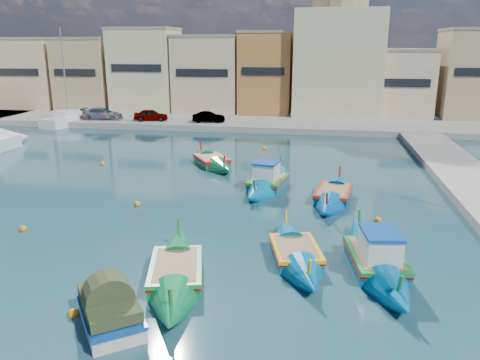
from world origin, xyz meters
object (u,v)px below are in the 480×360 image
(tender_near, at_px, (110,311))
(yacht_north, at_px, (78,119))
(luzzu_cyan_mid, at_px, (333,196))
(luzzu_turquoise_cabin, at_px, (376,261))
(yacht_midnorth, at_px, (0,143))
(luzzu_blue_south, at_px, (176,274))
(luzzu_cyan_south, at_px, (296,255))
(luzzu_blue_cabin, at_px, (268,183))
(church_block, at_px, (338,48))
(luzzu_green, at_px, (212,162))

(tender_near, relative_size, yacht_north, 0.31)
(luzzu_cyan_mid, height_order, tender_near, luzzu_cyan_mid)
(luzzu_turquoise_cabin, height_order, yacht_midnorth, yacht_midnorth)
(luzzu_turquoise_cabin, height_order, luzzu_blue_south, luzzu_turquoise_cabin)
(luzzu_cyan_south, bearing_deg, luzzu_blue_cabin, 102.88)
(church_block, height_order, luzzu_green, church_block)
(luzzu_cyan_south, bearing_deg, luzzu_cyan_mid, 78.30)
(luzzu_blue_cabin, height_order, luzzu_blue_south, luzzu_blue_cabin)
(church_block, xyz_separation_m, luzzu_cyan_south, (-2.47, -40.76, -8.17))
(luzzu_turquoise_cabin, relative_size, luzzu_green, 1.20)
(luzzu_cyan_mid, height_order, luzzu_green, luzzu_green)
(church_block, relative_size, luzzu_blue_south, 2.25)
(luzzu_green, bearing_deg, luzzu_cyan_mid, -37.45)
(luzzu_green, relative_size, tender_near, 2.10)
(yacht_north, bearing_deg, luzzu_cyan_mid, -39.42)
(luzzu_cyan_mid, distance_m, luzzu_blue_south, 12.48)
(luzzu_cyan_south, relative_size, tender_near, 2.10)
(luzzu_green, distance_m, yacht_north, 26.02)
(luzzu_green, xyz_separation_m, yacht_midnorth, (-19.65, 2.78, 0.24))
(luzzu_blue_south, distance_m, yacht_north, 41.16)
(luzzu_green, relative_size, luzzu_blue_south, 0.87)
(luzzu_turquoise_cabin, relative_size, yacht_north, 0.78)
(luzzu_cyan_mid, bearing_deg, luzzu_turquoise_cabin, -80.11)
(luzzu_blue_cabin, relative_size, luzzu_cyan_mid, 1.01)
(luzzu_blue_south, bearing_deg, yacht_midnorth, 137.59)
(luzzu_cyan_mid, distance_m, yacht_midnorth, 30.04)
(tender_near, height_order, yacht_north, yacht_north)
(luzzu_blue_cabin, relative_size, yacht_midnorth, 0.65)
(luzzu_turquoise_cabin, relative_size, tender_near, 2.52)
(yacht_midnorth, bearing_deg, luzzu_cyan_mid, -18.52)
(luzzu_cyan_mid, relative_size, luzzu_cyan_south, 1.09)
(luzzu_green, height_order, yacht_midnorth, yacht_midnorth)
(luzzu_blue_south, height_order, luzzu_cyan_south, luzzu_blue_south)
(luzzu_blue_south, bearing_deg, luzzu_cyan_mid, 60.45)
(luzzu_blue_south, bearing_deg, tender_near, -110.34)
(luzzu_blue_south, height_order, yacht_midnorth, yacht_midnorth)
(luzzu_cyan_south, bearing_deg, yacht_midnorth, 146.26)
(yacht_midnorth, bearing_deg, luzzu_blue_south, -42.41)
(church_block, bearing_deg, luzzu_turquoise_cabin, -88.94)
(luzzu_blue_south, xyz_separation_m, yacht_north, (-22.54, 34.44, 0.20))
(church_block, distance_m, luzzu_cyan_south, 41.65)
(church_block, relative_size, luzzu_cyan_mid, 2.39)
(church_block, relative_size, luzzu_cyan_south, 2.60)
(luzzu_cyan_mid, relative_size, luzzu_green, 1.09)
(luzzu_blue_cabin, relative_size, yacht_north, 0.71)
(luzzu_green, height_order, luzzu_blue_south, luzzu_blue_south)
(luzzu_blue_south, distance_m, tender_near, 3.47)
(luzzu_cyan_south, relative_size, yacht_north, 0.65)
(luzzu_blue_cabin, bearing_deg, yacht_midnorth, 162.15)
(church_block, bearing_deg, luzzu_blue_cabin, -98.78)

